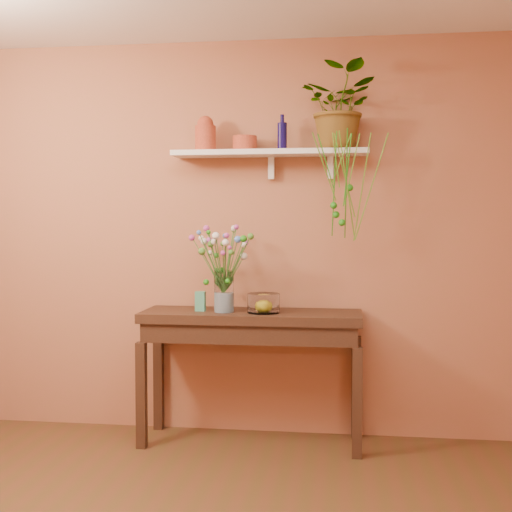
{
  "coord_description": "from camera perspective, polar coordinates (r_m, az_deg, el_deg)",
  "views": [
    {
      "loc": [
        0.55,
        -2.58,
        1.47
      ],
      "look_at": [
        0.0,
        1.55,
        1.25
      ],
      "focal_mm": 46.97,
      "sensor_mm": 36.0,
      "label": 1
    }
  ],
  "objects": [
    {
      "name": "bouquet",
      "position": [
        4.35,
        -2.93,
        0.51
      ],
      "size": [
        0.47,
        0.4,
        0.44
      ],
      "color": "#386B28",
      "rests_on": "glass_vase"
    },
    {
      "name": "wall_shelf",
      "position": [
        4.5,
        1.32,
        8.7
      ],
      "size": [
        1.3,
        0.24,
        0.19
      ],
      "color": "white",
      "rests_on": "room"
    },
    {
      "name": "terracotta_jug",
      "position": [
        4.56,
        -4.33,
        10.3
      ],
      "size": [
        0.17,
        0.17,
        0.23
      ],
      "color": "#BC422C",
      "rests_on": "wall_shelf"
    },
    {
      "name": "blue_bottle",
      "position": [
        4.5,
        2.24,
        10.2
      ],
      "size": [
        0.07,
        0.07,
        0.23
      ],
      "color": "#0F0A42",
      "rests_on": "wall_shelf"
    },
    {
      "name": "carton",
      "position": [
        4.44,
        -4.76,
        -3.87
      ],
      "size": [
        0.06,
        0.05,
        0.13
      ],
      "primitive_type": "cube",
      "rotation": [
        0.0,
        0.0,
        -0.01
      ],
      "color": "#326C84",
      "rests_on": "sideboard"
    },
    {
      "name": "spider_plant",
      "position": [
        4.49,
        7.28,
        12.44
      ],
      "size": [
        0.59,
        0.55,
        0.54
      ],
      "primitive_type": "imported",
      "rotation": [
        0.0,
        0.0,
        -0.33
      ],
      "color": "#257E17",
      "rests_on": "wall_shelf"
    },
    {
      "name": "terracotta_pot",
      "position": [
        4.54,
        -0.96,
        9.56
      ],
      "size": [
        0.16,
        0.16,
        0.1
      ],
      "primitive_type": "cylinder",
      "rotation": [
        0.0,
        0.0,
        -0.01
      ],
      "color": "#BC422C",
      "rests_on": "wall_shelf"
    },
    {
      "name": "sideboard",
      "position": [
        4.43,
        -0.39,
        -6.38
      ],
      "size": [
        1.44,
        0.46,
        0.87
      ],
      "color": "#3C2719",
      "rests_on": "ground"
    },
    {
      "name": "glass_vase",
      "position": [
        4.37,
        -2.74,
        -3.3
      ],
      "size": [
        0.13,
        0.13,
        0.27
      ],
      "color": "white",
      "rests_on": "sideboard"
    },
    {
      "name": "room",
      "position": [
        2.64,
        -4.43,
        0.42
      ],
      "size": [
        4.04,
        4.04,
        2.7
      ],
      "color": "#522F1B",
      "rests_on": "ground"
    },
    {
      "name": "lemon",
      "position": [
        4.34,
        0.66,
        -4.26
      ],
      "size": [
        0.08,
        0.08,
        0.08
      ],
      "primitive_type": "sphere",
      "color": "yellow",
      "rests_on": "glass_bowl"
    },
    {
      "name": "plant_fronds",
      "position": [
        4.28,
        7.44,
        5.35
      ],
      "size": [
        0.48,
        0.38,
        0.68
      ],
      "color": "#257E17",
      "rests_on": "wall_shelf"
    },
    {
      "name": "glass_bowl",
      "position": [
        4.34,
        0.64,
        -4.1
      ],
      "size": [
        0.21,
        0.21,
        0.13
      ],
      "color": "white",
      "rests_on": "sideboard"
    }
  ]
}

